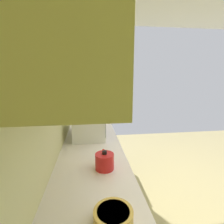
% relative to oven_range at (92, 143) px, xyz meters
% --- Properties ---
extents(ground_plane, '(6.09, 6.09, 0.00)m').
position_rel_oven_range_xyz_m(ground_plane, '(-1.36, -1.22, -0.48)').
color(ground_plane, tan).
extents(wall_back, '(3.92, 0.12, 2.59)m').
position_rel_oven_range_xyz_m(wall_back, '(-1.36, 0.37, 0.81)').
color(wall_back, beige).
rests_on(wall_back, ground_plane).
extents(upper_cabinets, '(1.69, 0.35, 0.63)m').
position_rel_oven_range_xyz_m(upper_cabinets, '(-1.79, 0.13, 1.41)').
color(upper_cabinets, '#C1BB5F').
extents(oven_range, '(0.68, 0.63, 1.11)m').
position_rel_oven_range_xyz_m(oven_range, '(0.00, 0.00, 0.00)').
color(oven_range, '#B7BABF').
rests_on(oven_range, ground_plane).
extents(microwave, '(0.53, 0.36, 0.27)m').
position_rel_oven_range_xyz_m(microwave, '(-0.86, 0.03, 0.59)').
color(microwave, white).
rests_on(microwave, counter_run).
extents(bowl, '(0.20, 0.20, 0.07)m').
position_rel_oven_range_xyz_m(bowl, '(-2.14, -0.09, 0.49)').
color(bowl, gold).
rests_on(bowl, counter_run).
extents(kettle, '(0.20, 0.15, 0.15)m').
position_rel_oven_range_xyz_m(kettle, '(-1.64, -0.09, 0.51)').
color(kettle, red).
rests_on(kettle, counter_run).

